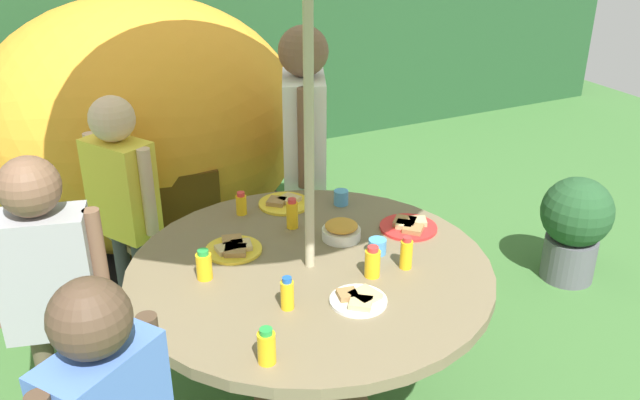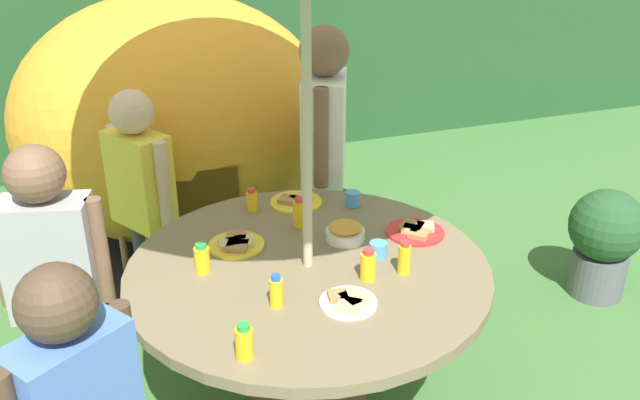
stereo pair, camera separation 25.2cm
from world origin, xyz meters
The scene contains 22 objects.
hedge_backdrop centered at (0.00, 3.29, 1.09)m, with size 9.00×0.70×2.18m, color #234C28.
garden_table centered at (0.00, 0.00, 0.58)m, with size 1.39×1.39×0.70m.
wooden_chair centered at (-0.39, 1.25, 0.52)m, with size 0.60×0.60×0.93m.
dome_tent centered at (-0.22, 1.86, 0.73)m, with size 2.11×2.11×1.47m.
potted_plant centered at (1.75, 0.32, 0.33)m, with size 0.39×0.39×0.60m.
child_in_white_shirt centered at (0.38, 0.88, 0.91)m, with size 0.33×0.45×1.42m.
child_in_yellow_shirt centered at (-0.53, 0.90, 0.77)m, with size 0.31×0.36×1.20m.
child_in_grey_shirt centered at (-0.91, 0.23, 0.78)m, with size 0.41×0.25×1.22m.
snack_bowl centered at (0.21, 0.14, 0.74)m, with size 0.16×0.16×0.08m.
plate_near_left centered at (0.12, 0.53, 0.71)m, with size 0.23×0.23×0.03m.
plate_near_right centered at (-0.22, 0.23, 0.72)m, with size 0.23×0.23×0.03m.
plate_center_back centered at (0.05, -0.30, 0.72)m, with size 0.20×0.20×0.03m.
plate_far_right centered at (0.50, 0.09, 0.72)m, with size 0.24×0.24×0.03m.
juice_bottle_far_left centered at (-0.39, 0.09, 0.76)m, with size 0.06×0.06×0.12m.
juice_bottle_center_front centered at (0.07, 0.31, 0.77)m, with size 0.05×0.05×0.13m.
juice_bottle_mid_left centered at (0.32, -0.17, 0.77)m, with size 0.05×0.05×0.13m.
juice_bottle_mid_right centered at (-0.08, 0.53, 0.75)m, with size 0.05×0.05×0.10m.
juice_bottle_front_edge centered at (-0.19, -0.22, 0.76)m, with size 0.05×0.05×0.12m.
juice_bottle_back_edge centered at (0.18, -0.17, 0.76)m, with size 0.06×0.06×0.12m.
juice_bottle_spot_a centered at (-0.36, -0.46, 0.76)m, with size 0.06×0.06×0.12m.
cup_near centered at (0.35, 0.42, 0.74)m, with size 0.07×0.07×0.07m, color #4C99D8.
cup_far centered at (0.28, -0.03, 0.73)m, with size 0.07×0.07×0.06m, color #4C99D8.
Camera 2 is at (-0.70, -2.10, 2.03)m, focal length 37.87 mm.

